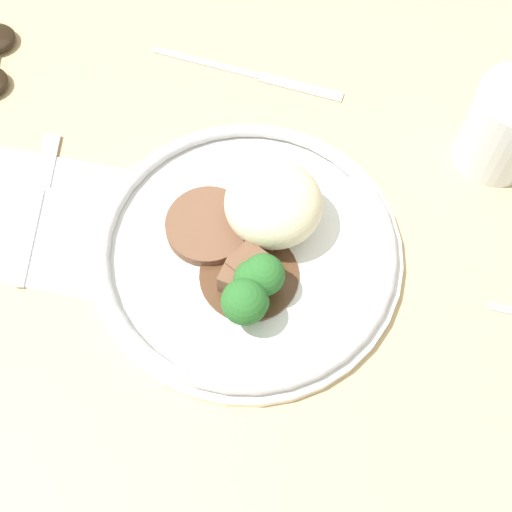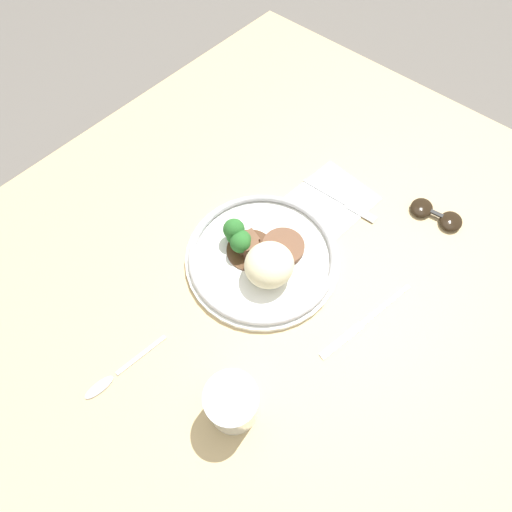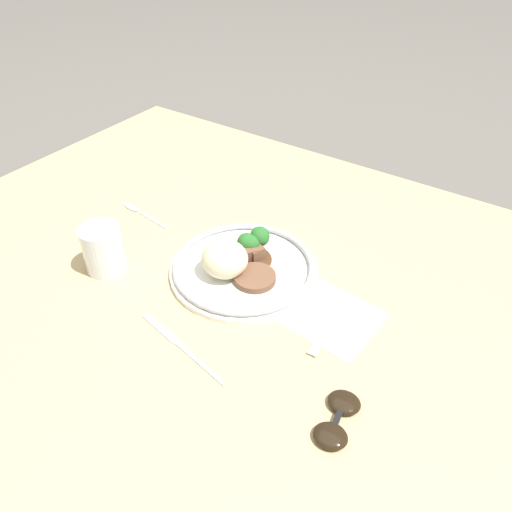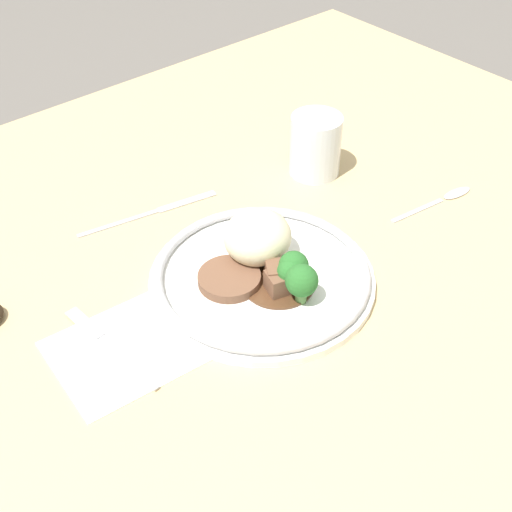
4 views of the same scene
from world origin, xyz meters
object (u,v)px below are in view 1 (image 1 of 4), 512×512
object	(u,v)px
plate	(248,244)
knife	(251,75)
fork	(37,191)
juice_glass	(501,130)

from	to	relation	value
plate	knife	world-z (taller)	plate
fork	knife	bearing A→B (deg)	-51.79
fork	knife	xyz separation A→B (m)	(0.19, 0.17, -0.00)
plate	juice_glass	bearing A→B (deg)	31.58
juice_glass	knife	size ratio (longest dim) A/B	0.45
knife	fork	bearing A→B (deg)	-126.91
plate	knife	size ratio (longest dim) A/B	1.37
plate	knife	distance (m)	0.21
plate	juice_glass	distance (m)	0.26
fork	knife	world-z (taller)	fork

